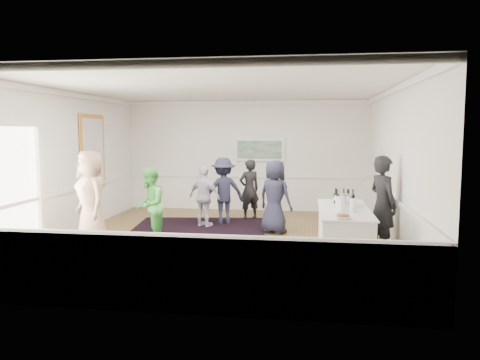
# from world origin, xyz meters

# --- Properties ---
(floor) EXTENTS (8.00, 8.00, 0.00)m
(floor) POSITION_xyz_m (0.00, 0.00, 0.00)
(floor) COLOR brown
(floor) RESTS_ON ground
(ceiling) EXTENTS (7.00, 8.00, 0.02)m
(ceiling) POSITION_xyz_m (0.00, 0.00, 3.20)
(ceiling) COLOR white
(ceiling) RESTS_ON wall_back
(wall_left) EXTENTS (0.02, 8.00, 3.20)m
(wall_left) POSITION_xyz_m (-3.50, 0.00, 1.60)
(wall_left) COLOR white
(wall_left) RESTS_ON floor
(wall_right) EXTENTS (0.02, 8.00, 3.20)m
(wall_right) POSITION_xyz_m (3.50, 0.00, 1.60)
(wall_right) COLOR white
(wall_right) RESTS_ON floor
(wall_back) EXTENTS (7.00, 0.02, 3.20)m
(wall_back) POSITION_xyz_m (0.00, 4.00, 1.60)
(wall_back) COLOR white
(wall_back) RESTS_ON floor
(wall_front) EXTENTS (7.00, 0.02, 3.20)m
(wall_front) POSITION_xyz_m (0.00, -4.00, 1.60)
(wall_front) COLOR white
(wall_front) RESTS_ON floor
(wainscoting) EXTENTS (7.00, 8.00, 1.00)m
(wainscoting) POSITION_xyz_m (0.00, 0.00, 0.50)
(wainscoting) COLOR white
(wainscoting) RESTS_ON floor
(mirror) EXTENTS (0.05, 1.25, 1.85)m
(mirror) POSITION_xyz_m (-3.45, 1.30, 1.80)
(mirror) COLOR gold
(mirror) RESTS_ON wall_left
(doorway) EXTENTS (0.10, 1.78, 2.56)m
(doorway) POSITION_xyz_m (-3.45, -1.90, 1.42)
(doorway) COLOR white
(doorway) RESTS_ON wall_left
(landscape_painting) EXTENTS (1.44, 0.06, 0.66)m
(landscape_painting) POSITION_xyz_m (0.40, 3.95, 1.78)
(landscape_painting) COLOR white
(landscape_painting) RESTS_ON wall_back
(area_rug) EXTENTS (3.58, 4.42, 0.02)m
(area_rug) POSITION_xyz_m (-0.68, 0.46, 0.01)
(area_rug) COLOR black
(area_rug) RESTS_ON floor
(serving_table) EXTENTS (0.89, 2.33, 0.94)m
(serving_table) POSITION_xyz_m (2.44, -1.18, 0.48)
(serving_table) COLOR silver
(serving_table) RESTS_ON floor
(bartender) EXTENTS (0.71, 0.81, 1.86)m
(bartender) POSITION_xyz_m (3.20, -0.55, 0.93)
(bartender) COLOR black
(bartender) RESTS_ON floor
(guest_tan) EXTENTS (1.11, 1.10, 1.94)m
(guest_tan) POSITION_xyz_m (-2.53, -0.75, 0.97)
(guest_tan) COLOR #9F7D63
(guest_tan) RESTS_ON floor
(guest_green) EXTENTS (0.70, 0.84, 1.57)m
(guest_green) POSITION_xyz_m (-1.47, -0.29, 0.79)
(guest_green) COLOR #4EBE4C
(guest_green) RESTS_ON floor
(guest_lilac) EXTENTS (0.93, 0.66, 1.47)m
(guest_lilac) POSITION_xyz_m (-0.68, 1.40, 0.74)
(guest_lilac) COLOR silver
(guest_lilac) RESTS_ON floor
(guest_dark_a) EXTENTS (1.24, 1.03, 1.66)m
(guest_dark_a) POSITION_xyz_m (-0.29, 1.85, 0.83)
(guest_dark_a) COLOR #1F2034
(guest_dark_a) RESTS_ON floor
(guest_dark_b) EXTENTS (0.69, 0.64, 1.58)m
(guest_dark_b) POSITION_xyz_m (0.28, 2.53, 0.79)
(guest_dark_b) COLOR black
(guest_dark_b) RESTS_ON floor
(guest_navy) EXTENTS (0.97, 0.86, 1.67)m
(guest_navy) POSITION_xyz_m (1.06, 0.96, 0.83)
(guest_navy) COLOR #1F2034
(guest_navy) RESTS_ON floor
(wine_bottles) EXTENTS (0.38, 0.27, 0.31)m
(wine_bottles) POSITION_xyz_m (2.47, -0.68, 1.10)
(wine_bottles) COLOR black
(wine_bottles) RESTS_ON serving_table
(juice_pitchers) EXTENTS (0.34, 0.37, 0.24)m
(juice_pitchers) POSITION_xyz_m (2.42, -1.39, 1.06)
(juice_pitchers) COLOR #7DBA42
(juice_pitchers) RESTS_ON serving_table
(ice_bucket) EXTENTS (0.26, 0.26, 0.25)m
(ice_bucket) POSITION_xyz_m (2.47, -0.96, 1.06)
(ice_bucket) COLOR silver
(ice_bucket) RESTS_ON serving_table
(nut_bowl) EXTENTS (0.26, 0.26, 0.08)m
(nut_bowl) POSITION_xyz_m (2.34, -2.17, 0.98)
(nut_bowl) COLOR white
(nut_bowl) RESTS_ON serving_table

